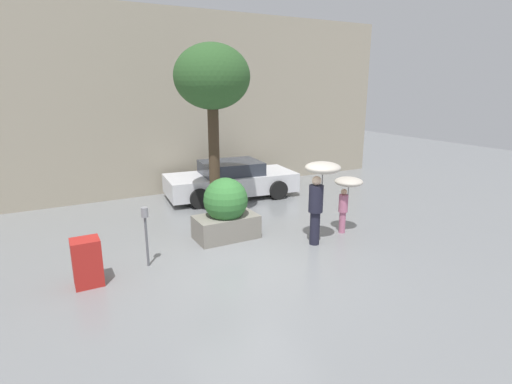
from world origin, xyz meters
The scene contains 9 objects.
ground_plane centered at (0.00, 0.00, 0.00)m, with size 40.00×40.00×0.00m, color slate.
building_facade centered at (0.00, 6.50, 3.00)m, with size 18.00×0.30×6.00m.
planter_box centered at (0.20, 1.59, 0.71)m, with size 1.49×1.06×1.49m.
person_adult centered at (1.94, 0.25, 1.43)m, with size 0.81×0.81×1.94m.
person_child centered at (2.98, 0.51, 1.12)m, with size 0.69×0.69×1.43m.
parked_car_near centered at (1.89, 4.94, 0.56)m, with size 4.38×2.32×1.19m.
street_tree centered at (0.50, 2.97, 3.72)m, with size 1.94×1.94×4.64m.
parking_meter centered at (-1.86, 0.95, 0.90)m, with size 0.14×0.14×1.26m.
newspaper_box centered at (-3.03, 0.66, 0.45)m, with size 0.50×0.44×0.90m.
Camera 1 is at (-3.51, -6.75, 3.60)m, focal length 28.00 mm.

